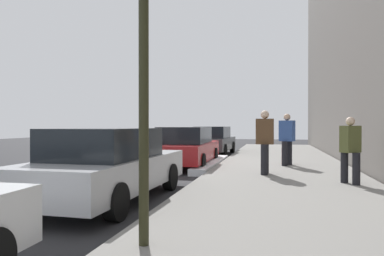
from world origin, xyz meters
TOP-DOWN VIEW (x-y plane):
  - ground_plane at (0.00, 0.00)m, footprint 56.00×56.00m
  - sidewalk at (0.00, -3.30)m, footprint 28.00×4.60m
  - lane_stripe_centre at (0.00, 3.20)m, footprint 28.00×0.14m
  - snow_bank_curb at (-0.07, -0.70)m, footprint 5.48×0.56m
  - parked_car_silver at (-6.67, 0.33)m, footprint 4.76×1.97m
  - parked_car_red at (-0.34, 0.22)m, footprint 4.80×1.96m
  - parked_car_charcoal at (5.72, 0.21)m, footprint 4.48×2.03m
  - pedestrian_olive_coat at (-4.18, -4.82)m, footprint 0.48×0.52m
  - pedestrian_blue_coat at (-0.36, -3.47)m, footprint 0.57×0.58m
  - pedestrian_brown_coat at (-2.84, -2.75)m, footprint 0.61×0.52m
  - traffic_light_pole at (-9.49, -1.50)m, footprint 0.35×0.26m
  - rolling_suitcase at (0.08, -3.40)m, footprint 0.34×0.22m

SIDE VIEW (x-z plane):
  - ground_plane at x=0.00m, z-range 0.00..0.00m
  - lane_stripe_centre at x=0.00m, z-range 0.00..0.01m
  - sidewalk at x=0.00m, z-range 0.00..0.15m
  - snow_bank_curb at x=-0.07m, z-range 0.00..0.22m
  - rolling_suitcase at x=0.08m, z-range -0.03..0.92m
  - parked_car_charcoal at x=5.72m, z-range 0.00..1.51m
  - parked_car_silver at x=-6.67m, z-range 0.00..1.52m
  - parked_car_red at x=-0.34m, z-range 0.00..1.52m
  - pedestrian_olive_coat at x=-4.18m, z-range 0.20..1.83m
  - pedestrian_blue_coat at x=-0.36m, z-range 0.21..2.05m
  - pedestrian_brown_coat at x=-2.84m, z-range 0.21..2.07m
  - traffic_light_pole at x=-9.49m, z-range 0.87..4.78m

